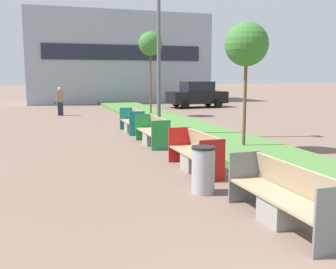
{
  "coord_description": "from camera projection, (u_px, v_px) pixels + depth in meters",
  "views": [
    {
      "loc": [
        -2.64,
        -1.91,
        2.34
      ],
      "look_at": [
        0.9,
        8.94,
        0.6
      ],
      "focal_mm": 42.0,
      "sensor_mm": 36.0,
      "label": 1
    }
  ],
  "objects": [
    {
      "name": "bench_teal_frame",
      "position": [
        133.0,
        123.0,
        16.1
      ],
      "size": [
        0.65,
        1.89,
        0.94
      ],
      "color": "gray",
      "rests_on": "ground"
    },
    {
      "name": "bench_grey_frame",
      "position": [
        283.0,
        201.0,
        6.19
      ],
      "size": [
        0.65,
        2.4,
        0.94
      ],
      "color": "gray",
      "rests_on": "ground"
    },
    {
      "name": "litter_bin",
      "position": [
        203.0,
        170.0,
        7.79
      ],
      "size": [
        0.48,
        0.48,
        0.94
      ],
      "color": "#9EA0A5",
      "rests_on": "ground"
    },
    {
      "name": "sapling_tree_near",
      "position": [
        246.0,
        45.0,
        11.72
      ],
      "size": [
        1.31,
        1.31,
        3.9
      ],
      "color": "brown",
      "rests_on": "ground"
    },
    {
      "name": "bench_red_frame",
      "position": [
        195.0,
        156.0,
        9.64
      ],
      "size": [
        0.65,
        2.16,
        0.94
      ],
      "color": "gray",
      "rests_on": "ground"
    },
    {
      "name": "bench_green_frame",
      "position": [
        153.0,
        134.0,
        13.22
      ],
      "size": [
        0.65,
        2.11,
        0.94
      ],
      "color": "gray",
      "rests_on": "ground"
    },
    {
      "name": "street_lamp_post",
      "position": [
        159.0,
        7.0,
        14.01
      ],
      "size": [
        0.24,
        0.44,
        8.66
      ],
      "color": "#56595B",
      "rests_on": "ground"
    },
    {
      "name": "pedestrian_walking",
      "position": [
        60.0,
        101.0,
        22.62
      ],
      "size": [
        0.53,
        0.24,
        1.63
      ],
      "color": "#232633",
      "rests_on": "ground"
    },
    {
      "name": "parked_car_distant",
      "position": [
        197.0,
        95.0,
        28.21
      ],
      "size": [
        4.33,
        2.09,
        1.86
      ],
      "rotation": [
        0.0,
        0.0,
        0.08
      ],
      "color": "black",
      "rests_on": "ground"
    },
    {
      "name": "building_backdrop",
      "position": [
        117.0,
        59.0,
        34.51
      ],
      "size": [
        15.21,
        6.48,
        7.44
      ],
      "color": "#939EAD",
      "rests_on": "ground"
    },
    {
      "name": "sapling_tree_far",
      "position": [
        150.0,
        44.0,
        21.67
      ],
      "size": [
        1.32,
        1.32,
        4.7
      ],
      "color": "brown",
      "rests_on": "ground"
    },
    {
      "name": "planter_grass_strip",
      "position": [
        200.0,
        133.0,
        15.2
      ],
      "size": [
        2.8,
        120.0,
        0.18
      ],
      "color": "#4C7A38",
      "rests_on": "ground"
    }
  ]
}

